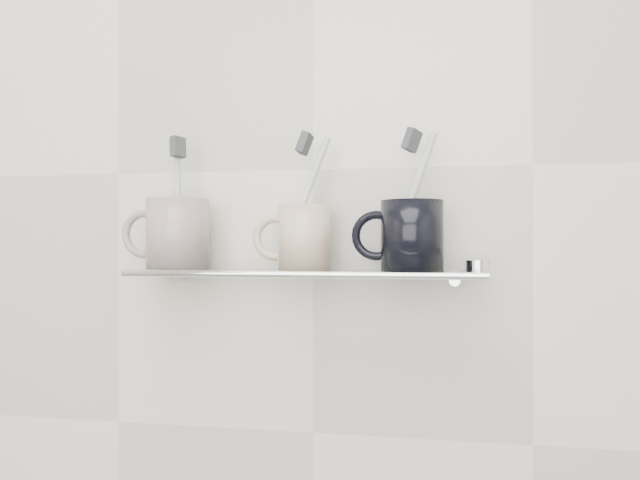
% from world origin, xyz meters
% --- Properties ---
extents(wall_back, '(2.50, 0.00, 2.50)m').
position_xyz_m(wall_back, '(0.00, 1.10, 1.25)').
color(wall_back, beige).
rests_on(wall_back, ground).
extents(shelf_glass, '(0.50, 0.12, 0.01)m').
position_xyz_m(shelf_glass, '(0.00, 1.04, 1.10)').
color(shelf_glass, silver).
rests_on(shelf_glass, wall_back).
extents(shelf_rail, '(0.50, 0.01, 0.01)m').
position_xyz_m(shelf_rail, '(0.00, 0.98, 1.10)').
color(shelf_rail, silver).
rests_on(shelf_rail, shelf_glass).
extents(bracket_left, '(0.02, 0.03, 0.02)m').
position_xyz_m(bracket_left, '(-0.21, 1.09, 1.09)').
color(bracket_left, silver).
rests_on(bracket_left, wall_back).
extents(bracket_right, '(0.02, 0.03, 0.02)m').
position_xyz_m(bracket_right, '(0.21, 1.09, 1.09)').
color(bracket_right, silver).
rests_on(bracket_right, wall_back).
extents(mug_left, '(0.11, 0.11, 0.10)m').
position_xyz_m(mug_left, '(-0.19, 1.04, 1.15)').
color(mug_left, silver).
rests_on(mug_left, shelf_glass).
extents(mug_left_handle, '(0.07, 0.01, 0.07)m').
position_xyz_m(mug_left_handle, '(-0.25, 1.04, 1.15)').
color(mug_left_handle, silver).
rests_on(mug_left_handle, mug_left).
extents(toothbrush_left, '(0.03, 0.03, 0.19)m').
position_xyz_m(toothbrush_left, '(-0.19, 1.04, 1.20)').
color(toothbrush_left, '#AFB9C2').
rests_on(toothbrush_left, mug_left).
extents(bristles_left, '(0.02, 0.03, 0.03)m').
position_xyz_m(bristles_left, '(-0.19, 1.04, 1.28)').
color(bristles_left, '#36383D').
rests_on(bristles_left, toothbrush_left).
extents(mug_center, '(0.08, 0.08, 0.09)m').
position_xyz_m(mug_center, '(-0.00, 1.04, 1.15)').
color(mug_center, beige).
rests_on(mug_center, shelf_glass).
extents(mug_center_handle, '(0.07, 0.01, 0.07)m').
position_xyz_m(mug_center_handle, '(-0.04, 1.04, 1.15)').
color(mug_center_handle, beige).
rests_on(mug_center_handle, mug_center).
extents(toothbrush_center, '(0.07, 0.03, 0.18)m').
position_xyz_m(toothbrush_center, '(-0.00, 1.04, 1.20)').
color(toothbrush_center, silver).
rests_on(toothbrush_center, mug_center).
extents(bristles_center, '(0.02, 0.03, 0.04)m').
position_xyz_m(bristles_center, '(-0.00, 1.04, 1.28)').
color(bristles_center, '#36383D').
rests_on(bristles_center, toothbrush_center).
extents(mug_right, '(0.09, 0.09, 0.10)m').
position_xyz_m(mug_right, '(0.15, 1.04, 1.15)').
color(mug_right, black).
rests_on(mug_right, shelf_glass).
extents(mug_right_handle, '(0.07, 0.01, 0.07)m').
position_xyz_m(mug_right_handle, '(0.10, 1.04, 1.15)').
color(mug_right_handle, black).
rests_on(mug_right_handle, mug_right).
extents(toothbrush_right, '(0.07, 0.02, 0.18)m').
position_xyz_m(toothbrush_right, '(0.15, 1.04, 1.20)').
color(toothbrush_right, silver).
rests_on(toothbrush_right, mug_right).
extents(bristles_right, '(0.03, 0.03, 0.04)m').
position_xyz_m(bristles_right, '(0.15, 1.04, 1.28)').
color(bristles_right, '#36383D').
rests_on(bristles_right, toothbrush_right).
extents(chrome_cap, '(0.04, 0.04, 0.01)m').
position_xyz_m(chrome_cap, '(0.24, 1.04, 1.11)').
color(chrome_cap, silver).
rests_on(chrome_cap, shelf_glass).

